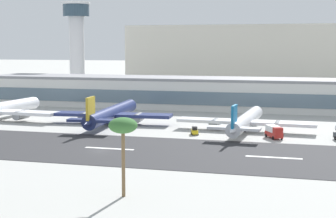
{
  "coord_description": "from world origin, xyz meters",
  "views": [
    {
      "loc": [
        45.73,
        -109.86,
        23.86
      ],
      "look_at": [
        6.71,
        34.36,
        5.89
      ],
      "focal_mm": 56.42,
      "sensor_mm": 36.0,
      "label": 1
    }
  ],
  "objects_px": {
    "terminal_building": "(210,93)",
    "airliner_gold_tail_gate_1": "(110,114)",
    "control_tower": "(77,38)",
    "airliner_blue_tail_gate_2": "(245,121)",
    "distant_hotel_block": "(261,57)",
    "service_box_truck_1": "(274,132)",
    "palm_tree_2": "(123,128)",
    "service_baggage_tug_2": "(195,131)"
  },
  "relations": [
    {
      "from": "terminal_building",
      "to": "distant_hotel_block",
      "type": "bearing_deg",
      "value": 84.11
    },
    {
      "from": "palm_tree_2",
      "to": "distant_hotel_block",
      "type": "bearing_deg",
      "value": 89.6
    },
    {
      "from": "airliner_gold_tail_gate_1",
      "to": "control_tower",
      "type": "bearing_deg",
      "value": 25.92
    },
    {
      "from": "terminal_building",
      "to": "palm_tree_2",
      "type": "height_order",
      "value": "palm_tree_2"
    },
    {
      "from": "palm_tree_2",
      "to": "service_baggage_tug_2",
      "type": "bearing_deg",
      "value": 91.49
    },
    {
      "from": "distant_hotel_block",
      "to": "airliner_blue_tail_gate_2",
      "type": "height_order",
      "value": "distant_hotel_block"
    },
    {
      "from": "palm_tree_2",
      "to": "airliner_gold_tail_gate_1",
      "type": "bearing_deg",
      "value": 112.86
    },
    {
      "from": "service_box_truck_1",
      "to": "service_baggage_tug_2",
      "type": "relative_size",
      "value": 1.81
    },
    {
      "from": "airliner_blue_tail_gate_2",
      "to": "service_baggage_tug_2",
      "type": "relative_size",
      "value": 12.45
    },
    {
      "from": "distant_hotel_block",
      "to": "service_box_truck_1",
      "type": "height_order",
      "value": "distant_hotel_block"
    },
    {
      "from": "airliner_blue_tail_gate_2",
      "to": "service_baggage_tug_2",
      "type": "bearing_deg",
      "value": 126.22
    },
    {
      "from": "airliner_gold_tail_gate_1",
      "to": "service_baggage_tug_2",
      "type": "relative_size",
      "value": 13.68
    },
    {
      "from": "control_tower",
      "to": "palm_tree_2",
      "type": "distance_m",
      "value": 188.58
    },
    {
      "from": "airliner_blue_tail_gate_2",
      "to": "service_baggage_tug_2",
      "type": "distance_m",
      "value": 15.11
    },
    {
      "from": "control_tower",
      "to": "airliner_blue_tail_gate_2",
      "type": "xyz_separation_m",
      "value": [
        96.22,
        -98.75,
        -24.63
      ]
    },
    {
      "from": "control_tower",
      "to": "airliner_blue_tail_gate_2",
      "type": "distance_m",
      "value": 140.06
    },
    {
      "from": "airliner_blue_tail_gate_2",
      "to": "palm_tree_2",
      "type": "distance_m",
      "value": 69.99
    },
    {
      "from": "terminal_building",
      "to": "distant_hotel_block",
      "type": "height_order",
      "value": "distant_hotel_block"
    },
    {
      "from": "control_tower",
      "to": "service_baggage_tug_2",
      "type": "relative_size",
      "value": 12.81
    },
    {
      "from": "distant_hotel_block",
      "to": "airliner_blue_tail_gate_2",
      "type": "xyz_separation_m",
      "value": [
        9.43,
        -148.49,
        -14.54
      ]
    },
    {
      "from": "airliner_gold_tail_gate_1",
      "to": "airliner_blue_tail_gate_2",
      "type": "bearing_deg",
      "value": -98.21
    },
    {
      "from": "control_tower",
      "to": "distant_hotel_block",
      "type": "height_order",
      "value": "control_tower"
    },
    {
      "from": "distant_hotel_block",
      "to": "airliner_blue_tail_gate_2",
      "type": "distance_m",
      "value": 149.5
    },
    {
      "from": "control_tower",
      "to": "distant_hotel_block",
      "type": "bearing_deg",
      "value": 29.82
    },
    {
      "from": "service_box_truck_1",
      "to": "palm_tree_2",
      "type": "height_order",
      "value": "palm_tree_2"
    },
    {
      "from": "terminal_building",
      "to": "palm_tree_2",
      "type": "distance_m",
      "value": 120.7
    },
    {
      "from": "airliner_blue_tail_gate_2",
      "to": "service_baggage_tug_2",
      "type": "xyz_separation_m",
      "value": [
        -12.52,
        -8.25,
        -1.88
      ]
    },
    {
      "from": "service_baggage_tug_2",
      "to": "airliner_gold_tail_gate_1",
      "type": "bearing_deg",
      "value": -130.01
    },
    {
      "from": "terminal_building",
      "to": "service_baggage_tug_2",
      "type": "relative_size",
      "value": 50.49
    },
    {
      "from": "distant_hotel_block",
      "to": "service_box_truck_1",
      "type": "xyz_separation_m",
      "value": [
        17.96,
        -157.01,
        -15.68
      ]
    },
    {
      "from": "terminal_building",
      "to": "control_tower",
      "type": "height_order",
      "value": "control_tower"
    },
    {
      "from": "airliner_blue_tail_gate_2",
      "to": "distant_hotel_block",
      "type": "bearing_deg",
      "value": 6.49
    },
    {
      "from": "service_baggage_tug_2",
      "to": "control_tower",
      "type": "bearing_deg",
      "value": -160.46
    },
    {
      "from": "service_baggage_tug_2",
      "to": "palm_tree_2",
      "type": "xyz_separation_m",
      "value": [
        1.57,
        -60.4,
        10.02
      ]
    },
    {
      "from": "terminal_building",
      "to": "airliner_gold_tail_gate_1",
      "type": "relative_size",
      "value": 3.69
    },
    {
      "from": "airliner_gold_tail_gate_1",
      "to": "service_baggage_tug_2",
      "type": "xyz_separation_m",
      "value": [
        28.65,
        -11.29,
        -2.18
      ]
    },
    {
      "from": "airliner_blue_tail_gate_2",
      "to": "control_tower",
      "type": "bearing_deg",
      "value": 47.12
    },
    {
      "from": "airliner_gold_tail_gate_1",
      "to": "service_box_truck_1",
      "type": "distance_m",
      "value": 51.06
    },
    {
      "from": "terminal_building",
      "to": "service_box_truck_1",
      "type": "distance_m",
      "value": 66.47
    },
    {
      "from": "control_tower",
      "to": "airliner_gold_tail_gate_1",
      "type": "xyz_separation_m",
      "value": [
        55.05,
        -95.71,
        -24.34
      ]
    },
    {
      "from": "terminal_building",
      "to": "service_baggage_tug_2",
      "type": "bearing_deg",
      "value": -83.44
    },
    {
      "from": "service_baggage_tug_2",
      "to": "palm_tree_2",
      "type": "relative_size",
      "value": 0.28
    }
  ]
}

